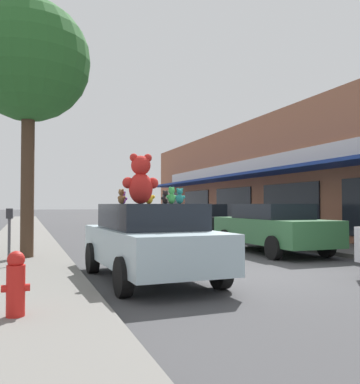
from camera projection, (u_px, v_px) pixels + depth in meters
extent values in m
plane|color=#424244|center=(262.00, 275.00, 9.04)|extent=(260.00, 260.00, 0.00)
cube|color=slate|center=(20.00, 286.00, 7.42)|extent=(2.31, 90.00, 0.13)
cube|color=#9E6047|center=(359.00, 178.00, 23.01)|extent=(12.39, 32.02, 5.79)
cube|color=navy|center=(243.00, 176.00, 20.64)|extent=(1.62, 26.90, 0.12)
cube|color=silver|center=(257.00, 165.00, 20.91)|extent=(0.08, 25.62, 0.70)
cube|color=black|center=(289.00, 207.00, 18.35)|extent=(0.06, 4.06, 2.00)
cube|color=black|center=(233.00, 206.00, 23.36)|extent=(0.06, 4.06, 2.00)
cube|color=black|center=(196.00, 206.00, 28.38)|extent=(0.06, 4.06, 2.00)
cube|color=black|center=(170.00, 206.00, 33.40)|extent=(0.06, 4.06, 2.00)
cube|color=#ADC6D1|center=(150.00, 246.00, 8.39)|extent=(1.96, 4.29, 0.68)
cube|color=black|center=(150.00, 216.00, 8.41)|extent=(1.67, 2.39, 0.49)
cylinder|color=black|center=(92.00, 258.00, 9.26)|extent=(0.23, 0.66, 0.65)
cylinder|color=black|center=(168.00, 254.00, 9.92)|extent=(0.23, 0.66, 0.65)
cylinder|color=black|center=(123.00, 277.00, 6.84)|extent=(0.23, 0.66, 0.65)
cylinder|color=black|center=(220.00, 270.00, 7.50)|extent=(0.23, 0.66, 0.65)
ellipsoid|color=red|center=(141.00, 188.00, 8.55)|extent=(0.51, 0.45, 0.62)
sphere|color=red|center=(141.00, 165.00, 8.57)|extent=(0.43, 0.43, 0.40)
sphere|color=red|center=(148.00, 158.00, 8.61)|extent=(0.18, 0.18, 0.17)
sphere|color=red|center=(134.00, 158.00, 8.54)|extent=(0.18, 0.18, 0.17)
sphere|color=#FF4741|center=(139.00, 167.00, 8.73)|extent=(0.16, 0.16, 0.15)
sphere|color=red|center=(153.00, 183.00, 8.65)|extent=(0.25, 0.25, 0.23)
sphere|color=red|center=(128.00, 183.00, 8.53)|extent=(0.25, 0.25, 0.23)
ellipsoid|color=beige|center=(171.00, 200.00, 8.72)|extent=(0.15, 0.13, 0.18)
sphere|color=beige|center=(171.00, 193.00, 8.72)|extent=(0.13, 0.13, 0.11)
sphere|color=beige|center=(172.00, 191.00, 8.74)|extent=(0.05, 0.05, 0.05)
sphere|color=beige|center=(169.00, 191.00, 8.71)|extent=(0.05, 0.05, 0.05)
sphere|color=white|center=(170.00, 194.00, 8.76)|extent=(0.05, 0.05, 0.04)
sphere|color=beige|center=(174.00, 198.00, 8.76)|extent=(0.07, 0.07, 0.07)
sphere|color=beige|center=(167.00, 198.00, 8.70)|extent=(0.07, 0.07, 0.07)
ellipsoid|color=yellow|center=(149.00, 199.00, 9.06)|extent=(0.20, 0.18, 0.22)
sphere|color=yellow|center=(149.00, 191.00, 9.06)|extent=(0.17, 0.17, 0.14)
sphere|color=yellow|center=(151.00, 188.00, 9.07)|extent=(0.07, 0.07, 0.06)
sphere|color=yellow|center=(147.00, 188.00, 9.06)|extent=(0.07, 0.07, 0.06)
sphere|color=#FFFF4D|center=(149.00, 191.00, 9.12)|extent=(0.06, 0.06, 0.05)
sphere|color=yellow|center=(153.00, 197.00, 9.08)|extent=(0.10, 0.10, 0.08)
sphere|color=yellow|center=(145.00, 197.00, 9.06)|extent=(0.10, 0.10, 0.08)
ellipsoid|color=teal|center=(180.00, 199.00, 8.26)|extent=(0.17, 0.15, 0.19)
sphere|color=teal|center=(180.00, 192.00, 8.26)|extent=(0.14, 0.14, 0.12)
sphere|color=teal|center=(182.00, 189.00, 8.27)|extent=(0.06, 0.06, 0.05)
sphere|color=teal|center=(178.00, 189.00, 8.26)|extent=(0.06, 0.06, 0.05)
sphere|color=#47CDC6|center=(179.00, 192.00, 8.31)|extent=(0.05, 0.05, 0.05)
sphere|color=teal|center=(184.00, 197.00, 8.28)|extent=(0.08, 0.08, 0.07)
sphere|color=teal|center=(176.00, 197.00, 8.26)|extent=(0.08, 0.08, 0.07)
ellipsoid|color=olive|center=(121.00, 199.00, 8.74)|extent=(0.18, 0.19, 0.19)
sphere|color=olive|center=(121.00, 192.00, 8.74)|extent=(0.16, 0.16, 0.12)
sphere|color=olive|center=(123.00, 190.00, 8.71)|extent=(0.07, 0.07, 0.05)
sphere|color=olive|center=(120.00, 190.00, 8.77)|extent=(0.07, 0.07, 0.05)
sphere|color=tan|center=(123.00, 193.00, 8.78)|extent=(0.06, 0.06, 0.05)
sphere|color=olive|center=(124.00, 198.00, 8.69)|extent=(0.09, 0.09, 0.07)
sphere|color=olive|center=(119.00, 198.00, 8.80)|extent=(0.09, 0.09, 0.07)
ellipsoid|color=blue|center=(139.00, 199.00, 8.82)|extent=(0.19, 0.20, 0.21)
sphere|color=blue|center=(139.00, 192.00, 8.83)|extent=(0.17, 0.17, 0.13)
sphere|color=blue|center=(140.00, 189.00, 8.87)|extent=(0.07, 0.07, 0.05)
sphere|color=blue|center=(139.00, 189.00, 8.78)|extent=(0.07, 0.07, 0.05)
sphere|color=#548DFF|center=(137.00, 192.00, 8.83)|extent=(0.07, 0.07, 0.05)
sphere|color=blue|center=(140.00, 197.00, 8.91)|extent=(0.10, 0.10, 0.08)
sphere|color=blue|center=(138.00, 197.00, 8.74)|extent=(0.10, 0.10, 0.08)
ellipsoid|color=green|center=(172.00, 199.00, 7.49)|extent=(0.18, 0.17, 0.18)
sphere|color=green|center=(172.00, 191.00, 7.49)|extent=(0.16, 0.16, 0.12)
sphere|color=green|center=(173.00, 188.00, 7.53)|extent=(0.07, 0.07, 0.05)
sphere|color=green|center=(170.00, 188.00, 7.46)|extent=(0.07, 0.07, 0.05)
sphere|color=#5ADA6D|center=(170.00, 191.00, 7.53)|extent=(0.06, 0.06, 0.04)
sphere|color=green|center=(174.00, 197.00, 7.55)|extent=(0.09, 0.09, 0.07)
sphere|color=green|center=(168.00, 197.00, 7.44)|extent=(0.09, 0.09, 0.07)
ellipsoid|color=white|center=(171.00, 199.00, 8.34)|extent=(0.18, 0.18, 0.18)
sphere|color=white|center=(171.00, 192.00, 8.34)|extent=(0.16, 0.16, 0.12)
sphere|color=white|center=(173.00, 190.00, 8.32)|extent=(0.07, 0.07, 0.05)
sphere|color=white|center=(170.00, 190.00, 8.37)|extent=(0.07, 0.07, 0.05)
sphere|color=white|center=(173.00, 193.00, 8.38)|extent=(0.06, 0.06, 0.04)
sphere|color=white|center=(175.00, 197.00, 8.30)|extent=(0.09, 0.09, 0.07)
sphere|color=white|center=(169.00, 198.00, 8.40)|extent=(0.09, 0.09, 0.07)
ellipsoid|color=purple|center=(123.00, 200.00, 9.21)|extent=(0.14, 0.13, 0.17)
sphere|color=purple|center=(123.00, 194.00, 9.21)|extent=(0.12, 0.12, 0.11)
sphere|color=purple|center=(125.00, 192.00, 9.22)|extent=(0.05, 0.05, 0.04)
sphere|color=purple|center=(121.00, 192.00, 9.21)|extent=(0.05, 0.05, 0.04)
sphere|color=#BA67ED|center=(123.00, 195.00, 9.26)|extent=(0.05, 0.05, 0.04)
sphere|color=purple|center=(126.00, 199.00, 9.23)|extent=(0.07, 0.07, 0.06)
sphere|color=purple|center=(120.00, 199.00, 9.20)|extent=(0.07, 0.07, 0.06)
ellipsoid|color=black|center=(165.00, 200.00, 9.38)|extent=(0.19, 0.18, 0.19)
sphere|color=black|center=(165.00, 194.00, 9.39)|extent=(0.17, 0.17, 0.12)
sphere|color=black|center=(167.00, 191.00, 9.38)|extent=(0.07, 0.07, 0.05)
sphere|color=black|center=(164.00, 191.00, 9.40)|extent=(0.07, 0.07, 0.05)
sphere|color=#3A3A3D|center=(166.00, 194.00, 9.44)|extent=(0.06, 0.06, 0.04)
sphere|color=black|center=(169.00, 198.00, 9.37)|extent=(0.10, 0.10, 0.07)
sphere|color=black|center=(162.00, 198.00, 9.42)|extent=(0.10, 0.10, 0.07)
cube|color=#336B3D|center=(272.00, 230.00, 13.12)|extent=(1.74, 4.71, 0.73)
cube|color=black|center=(272.00, 211.00, 13.14)|extent=(1.54, 2.38, 0.45)
cylinder|color=black|center=(226.00, 239.00, 14.20)|extent=(0.20, 0.65, 0.65)
cylinder|color=black|center=(270.00, 238.00, 14.77)|extent=(0.20, 0.65, 0.65)
cylinder|color=black|center=(274.00, 248.00, 11.45)|extent=(0.20, 0.65, 0.65)
cylinder|color=black|center=(326.00, 246.00, 12.03)|extent=(0.20, 0.65, 0.65)
cube|color=black|center=(199.00, 224.00, 18.64)|extent=(1.79, 4.21, 0.66)
cube|color=black|center=(199.00, 210.00, 18.65)|extent=(1.57, 2.39, 0.52)
cylinder|color=black|center=(171.00, 230.00, 19.56)|extent=(0.20, 0.65, 0.65)
cylinder|color=black|center=(206.00, 229.00, 20.15)|extent=(0.20, 0.65, 0.65)
cylinder|color=black|center=(191.00, 234.00, 17.10)|extent=(0.20, 0.65, 0.65)
cylinder|color=black|center=(231.00, 233.00, 17.70)|extent=(0.20, 0.65, 0.65)
cylinder|color=#473323|center=(27.00, 184.00, 11.08)|extent=(0.34, 0.34, 3.78)
sphere|color=#286028|center=(29.00, 60.00, 11.17)|extent=(3.18, 3.18, 3.18)
cylinder|color=red|center=(16.00, 291.00, 5.18)|extent=(0.22, 0.22, 0.62)
sphere|color=red|center=(16.00, 260.00, 5.19)|extent=(0.21, 0.21, 0.21)
cylinder|color=red|center=(5.00, 289.00, 5.14)|extent=(0.10, 0.09, 0.09)
cylinder|color=red|center=(26.00, 287.00, 5.22)|extent=(0.10, 0.09, 0.09)
cylinder|color=#4C4C51|center=(9.00, 243.00, 9.33)|extent=(0.06, 0.06, 1.05)
cube|color=#2D2D33|center=(9.00, 214.00, 9.35)|extent=(0.14, 0.10, 0.22)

